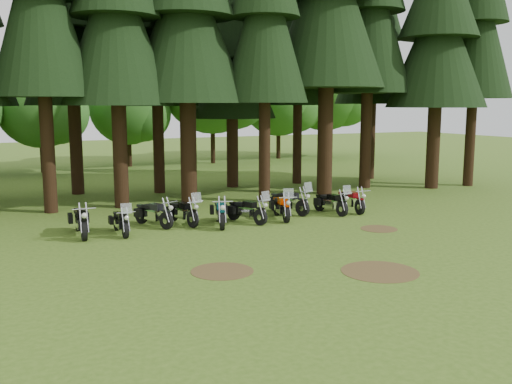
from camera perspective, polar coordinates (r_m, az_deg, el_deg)
ground at (r=19.35m, az=2.54°, el=-5.26°), size 120.00×120.00×0.00m
pine_front_9 at (r=33.76m, az=17.87°, el=16.58°), size 5.44×5.44×15.89m
pine_back_2 at (r=31.62m, az=-18.19°, el=17.59°), size 4.85×4.85×16.30m
pine_back_3 at (r=31.05m, az=-10.07°, el=17.93°), size 4.35×4.35×16.20m
pine_back_4 at (r=32.64m, az=-2.44°, el=15.03°), size 4.94×4.94×13.78m
pine_back_5 at (r=34.31m, az=4.29°, el=17.28°), size 3.94×3.94×16.33m
pine_back_6 at (r=37.20m, az=11.71°, el=16.70°), size 4.59×4.59×16.58m
decid_3 at (r=41.82m, az=-20.39°, el=7.99°), size 6.12×5.95×7.65m
decid_4 at (r=44.08m, az=-12.31°, el=8.17°), size 5.93×5.76×7.41m
decid_5 at (r=45.61m, az=-3.84°, el=10.70°), size 8.45×8.21×10.56m
decid_6 at (r=49.59m, az=2.72°, el=9.37°), size 7.06×6.86×8.82m
decid_7 at (r=51.84m, az=7.37°, el=10.41°), size 8.44×8.20×10.55m
dirt_patch_0 at (r=16.35m, az=-3.40°, el=-7.89°), size 1.80×1.80×0.01m
dirt_patch_1 at (r=22.19m, az=12.19°, el=-3.62°), size 1.40×1.40×0.01m
dirt_patch_2 at (r=16.66m, az=12.28°, el=-7.77°), size 2.20×2.20×0.01m
motorcycle_0 at (r=21.46m, az=-17.12°, el=-2.85°), size 0.38×2.46×1.00m
motorcycle_1 at (r=21.30m, az=-13.37°, el=-2.99°), size 0.39×2.06×1.30m
motorcycle_2 at (r=22.41m, az=-10.23°, el=-2.23°), size 0.96×2.13×0.91m
motorcycle_3 at (r=22.60m, az=-7.36°, el=-2.06°), size 0.73×2.22×1.40m
motorcycle_4 at (r=22.27m, az=-3.61°, el=-2.11°), size 0.85×2.29×0.96m
motorcycle_5 at (r=22.75m, az=-0.92°, el=-1.93°), size 1.01×2.14×1.38m
motorcycle_6 at (r=23.48m, az=2.56°, el=-1.57°), size 0.82×2.26×1.43m
motorcycle_7 at (r=24.64m, az=3.31°, el=-1.04°), size 0.97×2.32×1.48m
motorcycle_8 at (r=24.79m, az=7.48°, el=-1.13°), size 0.54×2.17×1.36m
motorcycle_9 at (r=25.47m, az=9.43°, el=-0.91°), size 0.38×2.20×0.90m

